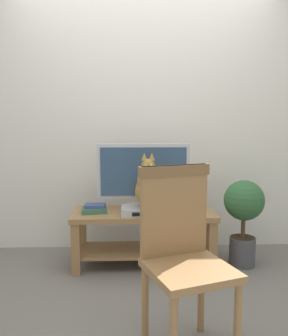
{
  "coord_description": "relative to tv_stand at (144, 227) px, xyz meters",
  "views": [
    {
      "loc": [
        -0.12,
        -2.4,
        1.26
      ],
      "look_at": [
        -0.01,
        0.59,
        0.86
      ],
      "focal_mm": 38.64,
      "sensor_mm": 36.0,
      "label": 1
    }
  ],
  "objects": [
    {
      "name": "ground_plane",
      "position": [
        0.01,
        -0.64,
        -0.33
      ],
      "size": [
        12.0,
        12.0,
        0.0
      ],
      "primitive_type": "plane",
      "color": "slate"
    },
    {
      "name": "back_wall",
      "position": [
        0.01,
        0.52,
        1.07
      ],
      "size": [
        7.0,
        0.12,
        2.8
      ],
      "primitive_type": "cube",
      "color": "silver",
      "rests_on": "ground"
    },
    {
      "name": "tv_stand",
      "position": [
        0.0,
        0.0,
        0.0
      ],
      "size": [
        1.22,
        0.49,
        0.48
      ],
      "color": "olive",
      "rests_on": "ground"
    },
    {
      "name": "tv",
      "position": [
        0.0,
        0.08,
        0.46
      ],
      "size": [
        0.8,
        0.2,
        0.58
      ],
      "color": "#B7B7BC",
      "rests_on": "tv_stand"
    },
    {
      "name": "media_box",
      "position": [
        0.03,
        -0.1,
        0.18
      ],
      "size": [
        0.44,
        0.24,
        0.06
      ],
      "color": "#ADADB2",
      "rests_on": "tv_stand"
    },
    {
      "name": "cat",
      "position": [
        0.03,
        -0.12,
        0.38
      ],
      "size": [
        0.21,
        0.37,
        0.46
      ],
      "color": "olive",
      "rests_on": "media_box"
    },
    {
      "name": "wooden_chair",
      "position": [
        0.16,
        -1.17,
        0.25
      ],
      "size": [
        0.53,
        0.54,
        1.01
      ],
      "color": "olive",
      "rests_on": "ground"
    },
    {
      "name": "book_stack",
      "position": [
        -0.42,
        -0.03,
        0.18
      ],
      "size": [
        0.23,
        0.17,
        0.07
      ],
      "color": "#38664C",
      "rests_on": "tv_stand"
    },
    {
      "name": "potted_plant",
      "position": [
        0.86,
        -0.05,
        0.14
      ],
      "size": [
        0.34,
        0.34,
        0.75
      ],
      "color": "#47474C",
      "rests_on": "ground"
    }
  ]
}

